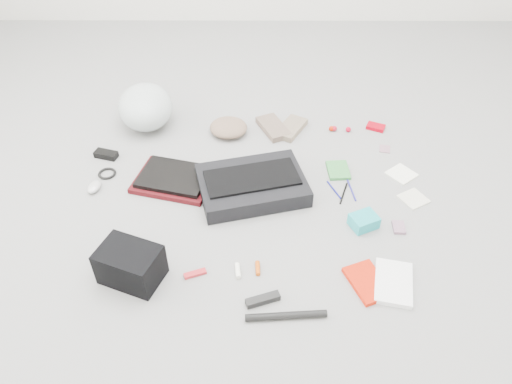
{
  "coord_description": "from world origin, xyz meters",
  "views": [
    {
      "loc": [
        0.01,
        -1.68,
        1.55
      ],
      "look_at": [
        0.0,
        0.0,
        0.05
      ],
      "focal_mm": 35.0,
      "sensor_mm": 36.0,
      "label": 1
    }
  ],
  "objects_px": {
    "messenger_bag": "(252,185)",
    "book_red": "(368,282)",
    "laptop": "(174,176)",
    "bike_helmet": "(145,107)",
    "accordion_wallet": "(364,221)",
    "camera_bag": "(130,265)"
  },
  "relations": [
    {
      "from": "messenger_bag",
      "to": "book_red",
      "type": "distance_m",
      "value": 0.7
    },
    {
      "from": "messenger_bag",
      "to": "book_red",
      "type": "xyz_separation_m",
      "value": [
        0.45,
        -0.53,
        -0.03
      ]
    },
    {
      "from": "camera_bag",
      "to": "book_red",
      "type": "bearing_deg",
      "value": 19.69
    },
    {
      "from": "messenger_bag",
      "to": "book_red",
      "type": "height_order",
      "value": "messenger_bag"
    },
    {
      "from": "laptop",
      "to": "bike_helmet",
      "type": "bearing_deg",
      "value": 127.25
    },
    {
      "from": "messenger_bag",
      "to": "camera_bag",
      "type": "bearing_deg",
      "value": -146.61
    },
    {
      "from": "laptop",
      "to": "book_red",
      "type": "bearing_deg",
      "value": -21.66
    },
    {
      "from": "laptop",
      "to": "bike_helmet",
      "type": "distance_m",
      "value": 0.54
    },
    {
      "from": "laptop",
      "to": "bike_helmet",
      "type": "xyz_separation_m",
      "value": [
        -0.21,
        0.49,
        0.07
      ]
    },
    {
      "from": "messenger_bag",
      "to": "laptop",
      "type": "distance_m",
      "value": 0.38
    },
    {
      "from": "messenger_bag",
      "to": "book_red",
      "type": "relative_size",
      "value": 2.55
    },
    {
      "from": "bike_helmet",
      "to": "book_red",
      "type": "relative_size",
      "value": 1.92
    },
    {
      "from": "laptop",
      "to": "camera_bag",
      "type": "distance_m",
      "value": 0.58
    },
    {
      "from": "messenger_bag",
      "to": "accordion_wallet",
      "type": "height_order",
      "value": "messenger_bag"
    },
    {
      "from": "bike_helmet",
      "to": "camera_bag",
      "type": "xyz_separation_m",
      "value": [
        0.12,
        -1.06,
        -0.03
      ]
    },
    {
      "from": "camera_bag",
      "to": "book_red",
      "type": "xyz_separation_m",
      "value": [
        0.91,
        -0.03,
        -0.06
      ]
    },
    {
      "from": "bike_helmet",
      "to": "accordion_wallet",
      "type": "relative_size",
      "value": 3.22
    },
    {
      "from": "messenger_bag",
      "to": "laptop",
      "type": "relative_size",
      "value": 1.52
    },
    {
      "from": "laptop",
      "to": "book_red",
      "type": "distance_m",
      "value": 1.02
    },
    {
      "from": "accordion_wallet",
      "to": "laptop",
      "type": "bearing_deg",
      "value": 136.46
    },
    {
      "from": "laptop",
      "to": "accordion_wallet",
      "type": "xyz_separation_m",
      "value": [
        0.86,
        -0.29,
        -0.01
      ]
    },
    {
      "from": "laptop",
      "to": "bike_helmet",
      "type": "relative_size",
      "value": 0.87
    }
  ]
}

